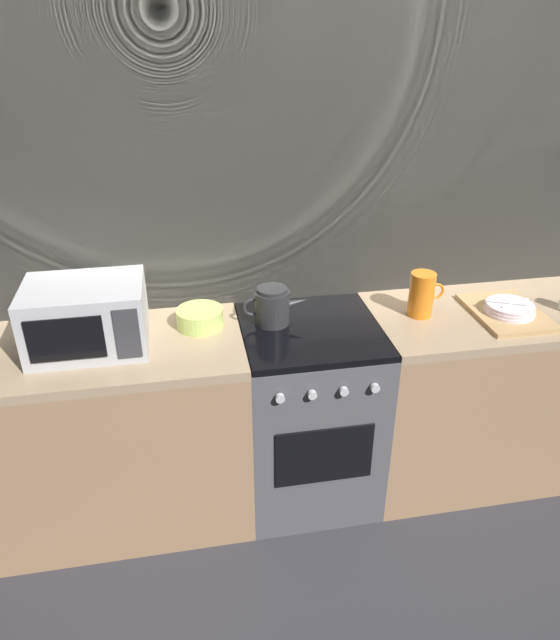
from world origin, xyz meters
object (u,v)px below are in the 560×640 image
(mixing_bowl, at_px, (200,318))
(dish_pile, at_px, (508,310))
(kettle, at_px, (272,306))
(stove_unit, at_px, (308,412))
(pitcher, at_px, (422,294))
(microwave, at_px, (86,317))

(mixing_bowl, bearing_deg, dish_pile, -6.18)
(dish_pile, bearing_deg, kettle, 173.37)
(stove_unit, height_order, kettle, kettle)
(pitcher, bearing_deg, kettle, 176.18)
(stove_unit, distance_m, mixing_bowl, 0.68)
(microwave, xyz_separation_m, kettle, (0.76, 0.07, -0.05))
(microwave, relative_size, dish_pile, 1.15)
(microwave, distance_m, pitcher, 1.42)
(mixing_bowl, height_order, dish_pile, mixing_bowl)
(stove_unit, xyz_separation_m, dish_pile, (0.89, -0.05, 0.47))
(stove_unit, distance_m, pitcher, 0.75)
(mixing_bowl, xyz_separation_m, dish_pile, (1.35, -0.15, -0.02))
(pitcher, xyz_separation_m, dish_pile, (0.38, -0.08, -0.08))
(stove_unit, distance_m, kettle, 0.56)
(mixing_bowl, xyz_separation_m, pitcher, (0.97, -0.07, 0.06))
(stove_unit, height_order, mixing_bowl, mixing_bowl)
(kettle, relative_size, mixing_bowl, 1.42)
(microwave, bearing_deg, mixing_bowl, 11.54)
(stove_unit, bearing_deg, pitcher, 3.58)
(mixing_bowl, distance_m, pitcher, 0.97)
(stove_unit, height_order, dish_pile, dish_pile)
(stove_unit, xyz_separation_m, pitcher, (0.51, 0.03, 0.55))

